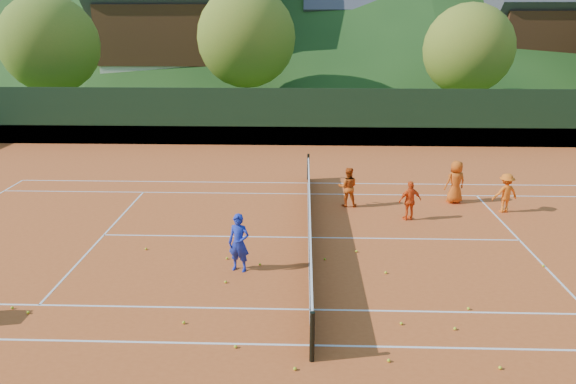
{
  "coord_description": "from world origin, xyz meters",
  "views": [
    {
      "loc": [
        -0.2,
        -14.5,
        6.45
      ],
      "look_at": [
        -0.65,
        0.0,
        1.5
      ],
      "focal_mm": 32.0,
      "sensor_mm": 36.0,
      "label": 1
    }
  ],
  "objects_px": {
    "student_a": "(348,187)",
    "student_b": "(410,201)",
    "coach": "(239,243)",
    "chalet_left": "(187,27)",
    "student_c": "(455,182)",
    "student_d": "(505,193)",
    "tennis_net": "(309,223)",
    "chalet_right": "(552,33)",
    "chalet_mid": "(374,34)"
  },
  "relations": [
    {
      "from": "student_a",
      "to": "student_b",
      "type": "distance_m",
      "value": 2.33
    },
    {
      "from": "coach",
      "to": "chalet_left",
      "type": "xyz_separation_m",
      "value": [
        -8.12,
        32.2,
        4.83
      ]
    },
    {
      "from": "student_c",
      "to": "student_d",
      "type": "bearing_deg",
      "value": 130.94
    },
    {
      "from": "tennis_net",
      "to": "chalet_right",
      "type": "bearing_deg",
      "value": 56.31
    },
    {
      "from": "student_b",
      "to": "student_d",
      "type": "relative_size",
      "value": 0.97
    },
    {
      "from": "student_b",
      "to": "chalet_mid",
      "type": "bearing_deg",
      "value": -110.51
    },
    {
      "from": "student_c",
      "to": "tennis_net",
      "type": "xyz_separation_m",
      "value": [
        -5.31,
        -3.35,
        -0.28
      ]
    },
    {
      "from": "student_a",
      "to": "chalet_left",
      "type": "distance_m",
      "value": 29.84
    },
    {
      "from": "chalet_left",
      "to": "chalet_right",
      "type": "distance_m",
      "value": 30.0
    },
    {
      "from": "chalet_mid",
      "to": "chalet_right",
      "type": "relative_size",
      "value": 1.06
    },
    {
      "from": "chalet_right",
      "to": "student_b",
      "type": "bearing_deg",
      "value": -120.39
    },
    {
      "from": "student_b",
      "to": "student_d",
      "type": "distance_m",
      "value": 3.53
    },
    {
      "from": "student_a",
      "to": "student_b",
      "type": "xyz_separation_m",
      "value": [
        1.96,
        -1.26,
        -0.04
      ]
    },
    {
      "from": "tennis_net",
      "to": "chalet_left",
      "type": "relative_size",
      "value": 0.87
    },
    {
      "from": "tennis_net",
      "to": "chalet_right",
      "type": "height_order",
      "value": "chalet_right"
    },
    {
      "from": "student_d",
      "to": "chalet_right",
      "type": "xyz_separation_m",
      "value": [
        13.23,
        27.56,
        4.55
      ]
    },
    {
      "from": "student_b",
      "to": "tennis_net",
      "type": "relative_size",
      "value": 0.11
    },
    {
      "from": "student_d",
      "to": "chalet_left",
      "type": "xyz_separation_m",
      "value": [
        -16.77,
        27.56,
        4.94
      ]
    },
    {
      "from": "student_a",
      "to": "tennis_net",
      "type": "bearing_deg",
      "value": 66.67
    },
    {
      "from": "student_d",
      "to": "chalet_mid",
      "type": "relative_size",
      "value": 0.11
    },
    {
      "from": "student_a",
      "to": "student_d",
      "type": "bearing_deg",
      "value": 178.13
    },
    {
      "from": "student_a",
      "to": "tennis_net",
      "type": "relative_size",
      "value": 0.12
    },
    {
      "from": "coach",
      "to": "student_b",
      "type": "xyz_separation_m",
      "value": [
        5.22,
        3.79,
        -0.12
      ]
    },
    {
      "from": "student_d",
      "to": "student_a",
      "type": "bearing_deg",
      "value": -16.07
    },
    {
      "from": "student_b",
      "to": "tennis_net",
      "type": "xyz_separation_m",
      "value": [
        -3.34,
        -1.59,
        -0.17
      ]
    },
    {
      "from": "student_a",
      "to": "chalet_right",
      "type": "distance_m",
      "value": 33.23
    },
    {
      "from": "tennis_net",
      "to": "coach",
      "type": "bearing_deg",
      "value": -130.52
    },
    {
      "from": "coach",
      "to": "student_d",
      "type": "height_order",
      "value": "coach"
    },
    {
      "from": "chalet_mid",
      "to": "coach",
      "type": "bearing_deg",
      "value": -102.28
    },
    {
      "from": "student_b",
      "to": "chalet_left",
      "type": "relative_size",
      "value": 0.1
    },
    {
      "from": "chalet_left",
      "to": "student_b",
      "type": "bearing_deg",
      "value": -64.84
    },
    {
      "from": "chalet_right",
      "to": "student_d",
      "type": "bearing_deg",
      "value": -115.64
    },
    {
      "from": "student_d",
      "to": "chalet_right",
      "type": "relative_size",
      "value": 0.12
    },
    {
      "from": "coach",
      "to": "tennis_net",
      "type": "height_order",
      "value": "coach"
    },
    {
      "from": "student_d",
      "to": "tennis_net",
      "type": "bearing_deg",
      "value": 8.14
    },
    {
      "from": "tennis_net",
      "to": "chalet_right",
      "type": "distance_m",
      "value": 36.37
    },
    {
      "from": "coach",
      "to": "student_b",
      "type": "distance_m",
      "value": 6.45
    },
    {
      "from": "coach",
      "to": "student_a",
      "type": "bearing_deg",
      "value": 73.09
    },
    {
      "from": "student_d",
      "to": "chalet_mid",
      "type": "distance_m",
      "value": 31.86
    },
    {
      "from": "student_b",
      "to": "student_c",
      "type": "bearing_deg",
      "value": -154.03
    },
    {
      "from": "tennis_net",
      "to": "chalet_mid",
      "type": "relative_size",
      "value": 0.95
    },
    {
      "from": "student_a",
      "to": "chalet_mid",
      "type": "bearing_deg",
      "value": -95.88
    },
    {
      "from": "chalet_right",
      "to": "chalet_left",
      "type": "bearing_deg",
      "value": -180.0
    },
    {
      "from": "chalet_left",
      "to": "chalet_right",
      "type": "xyz_separation_m",
      "value": [
        30.0,
        0.0,
        -0.39
      ]
    },
    {
      "from": "student_d",
      "to": "chalet_right",
      "type": "height_order",
      "value": "chalet_right"
    },
    {
      "from": "student_a",
      "to": "student_b",
      "type": "height_order",
      "value": "student_a"
    },
    {
      "from": "student_c",
      "to": "chalet_right",
      "type": "relative_size",
      "value": 0.13
    },
    {
      "from": "student_a",
      "to": "chalet_mid",
      "type": "distance_m",
      "value": 31.77
    },
    {
      "from": "student_a",
      "to": "chalet_right",
      "type": "relative_size",
      "value": 0.12
    },
    {
      "from": "student_c",
      "to": "chalet_mid",
      "type": "height_order",
      "value": "chalet_mid"
    }
  ]
}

